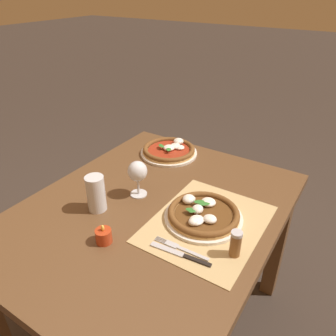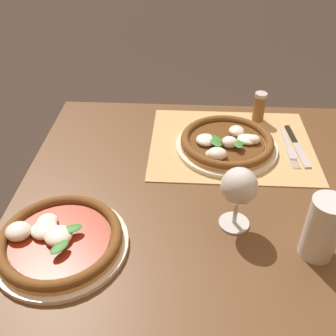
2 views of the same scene
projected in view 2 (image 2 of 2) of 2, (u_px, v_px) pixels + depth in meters
The scene contains 9 objects.
dining_table at pixel (244, 227), 1.04m from camera, with size 1.17×0.94×0.74m.
paper_placemat at pixel (231, 144), 1.16m from camera, with size 0.47×0.38×0.00m, color tan.
pizza_near at pixel (227, 143), 1.12m from camera, with size 0.29×0.29×0.05m.
pizza_far at pixel (59, 240), 0.84m from camera, with size 0.29×0.29×0.05m.
wine_glass at pixel (239, 189), 0.84m from camera, with size 0.08×0.08×0.16m.
pint_glass at pixel (322, 229), 0.79m from camera, with size 0.07×0.07×0.15m.
fork at pixel (289, 148), 1.14m from camera, with size 0.02×0.20×0.00m.
knife at pixel (297, 146), 1.15m from camera, with size 0.04×0.22×0.01m.
pepper_shaker at pixel (259, 107), 1.24m from camera, with size 0.04×0.04×0.10m.
Camera 2 is at (0.16, 0.74, 1.39)m, focal length 42.00 mm.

